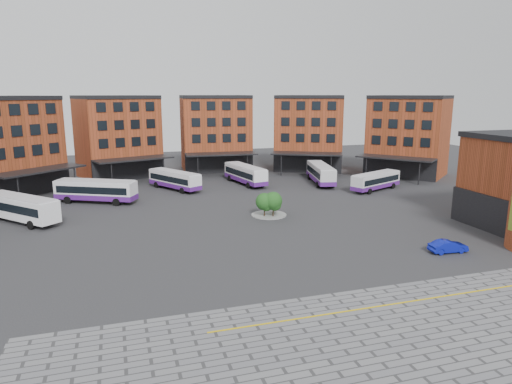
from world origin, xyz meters
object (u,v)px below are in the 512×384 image
object	(u,v)px
tree_island	(270,203)
bus_d	(245,174)
bus_e	(321,173)
blue_car	(448,246)
bus_b	(96,190)
bus_f	(376,181)
bus_c	(175,180)
bus_a	(20,207)

from	to	relation	value
tree_island	bus_d	world-z (taller)	tree_island
bus_e	blue_car	size ratio (longest dim) A/B	3.15
bus_b	bus_f	world-z (taller)	bus_b
bus_b	blue_car	bearing A→B (deg)	-106.48
bus_b	bus_f	size ratio (longest dim) A/B	1.13
bus_d	tree_island	bearing A→B (deg)	-108.59
bus_e	blue_car	bearing A→B (deg)	-82.51
bus_c	bus_f	xyz separation A→B (m)	(30.13, -9.97, -0.07)
bus_b	bus_c	world-z (taller)	bus_b
bus_b	blue_car	size ratio (longest dim) A/B	3.04
bus_e	bus_c	bearing A→B (deg)	-172.75
tree_island	bus_f	xyz separation A→B (m)	(20.91, 9.84, -0.19)
bus_a	bus_d	bearing A→B (deg)	-17.87
bus_a	bus_e	xyz separation A→B (m)	(44.02, 11.43, -0.15)
tree_island	bus_c	world-z (taller)	tree_island
bus_c	bus_d	xyz separation A→B (m)	(11.93, 1.05, 0.10)
tree_island	bus_a	xyz separation A→B (m)	(-28.97, 6.17, 0.18)
bus_c	tree_island	bearing A→B (deg)	-95.35
bus_d	bus_e	xyz separation A→B (m)	(12.34, -3.25, 0.04)
bus_a	bus_c	distance (m)	24.00
bus_b	blue_car	xyz separation A→B (m)	(32.86, -31.50, -1.12)
tree_island	bus_b	xyz separation A→B (m)	(-20.84, 14.05, 0.03)
blue_car	bus_b	bearing A→B (deg)	50.07
bus_f	bus_a	bearing A→B (deg)	-109.75
tree_island	bus_f	size ratio (longest dim) A/B	0.44
bus_c	blue_car	bearing A→B (deg)	-90.64
bus_b	bus_c	bearing A→B (deg)	-36.33
tree_island	bus_a	world-z (taller)	tree_island
bus_e	bus_f	xyz separation A→B (m)	(5.86, -7.77, -0.22)
bus_f	blue_car	xyz separation A→B (m)	(-8.89, -27.29, -0.91)
bus_a	bus_c	size ratio (longest dim) A/B	0.98
bus_a	blue_car	bearing A→B (deg)	-72.69
bus_b	bus_a	bearing A→B (deg)	161.41
bus_c	blue_car	distance (m)	42.90
bus_e	bus_f	bearing A→B (deg)	-40.53
bus_a	bus_f	size ratio (longest dim) A/B	1.00
bus_a	bus_e	world-z (taller)	bus_e
bus_f	tree_island	bearing A→B (deg)	-88.76
bus_d	bus_f	distance (m)	21.28
bus_f	blue_car	bearing A→B (deg)	-42.00
bus_b	bus_d	size ratio (longest dim) A/B	0.99
bus_a	bus_b	xyz separation A→B (m)	(8.13, 7.88, -0.15)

